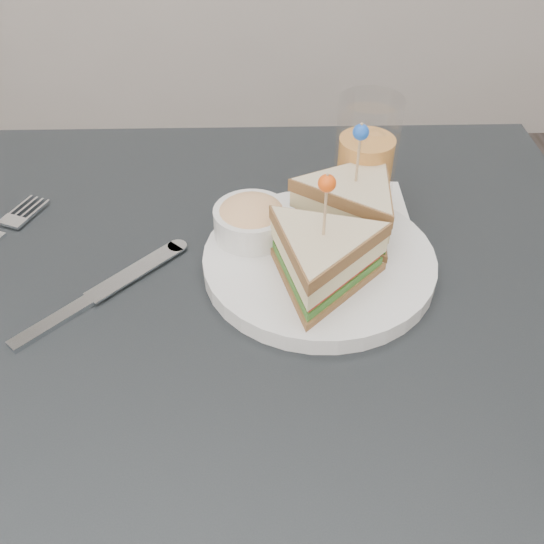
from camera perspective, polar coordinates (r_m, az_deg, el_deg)
The scene contains 4 objects.
table at distance 0.67m, azimuth -0.84°, elevation -8.71°, with size 0.80×0.80×0.75m.
plate_meal at distance 0.65m, azimuth 5.01°, elevation 3.38°, with size 0.31×0.31×0.15m.
cutlery_knife at distance 0.66m, azimuth -16.12°, elevation -2.09°, with size 0.17×0.17×0.01m.
drink_set at distance 0.73m, azimuth 8.74°, elevation 10.04°, with size 0.12×0.12×0.15m.
Camera 1 is at (-0.00, -0.43, 1.19)m, focal length 40.00 mm.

